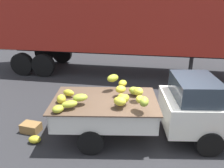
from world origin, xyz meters
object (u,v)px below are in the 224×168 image
(pickup_truck, at_px, (176,107))
(fallen_banana_bunch_near_tailgate, at_px, (35,139))
(semi_trailer, at_px, (121,21))
(produce_crate, at_px, (31,127))

(pickup_truck, distance_m, fallen_banana_bunch_near_tailgate, 3.82)
(semi_trailer, height_order, produce_crate, semi_trailer)
(fallen_banana_bunch_near_tailgate, bearing_deg, produce_crate, 124.14)
(fallen_banana_bunch_near_tailgate, bearing_deg, pickup_truck, 11.72)
(pickup_truck, distance_m, produce_crate, 4.08)
(semi_trailer, distance_m, produce_crate, 6.50)
(pickup_truck, relative_size, fallen_banana_bunch_near_tailgate, 15.11)
(semi_trailer, distance_m, fallen_banana_bunch_near_tailgate, 6.86)
(fallen_banana_bunch_near_tailgate, relative_size, produce_crate, 0.63)
(produce_crate, bearing_deg, pickup_truck, 3.74)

